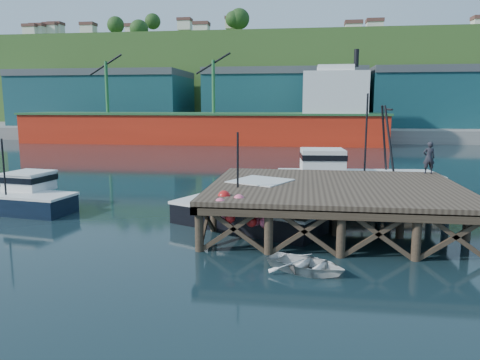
% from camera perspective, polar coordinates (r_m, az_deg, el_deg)
% --- Properties ---
extents(ground, '(300.00, 300.00, 0.00)m').
position_cam_1_polar(ground, '(23.96, -1.97, -5.23)').
color(ground, black).
rests_on(ground, ground).
extents(wharf, '(12.00, 10.00, 2.62)m').
position_cam_1_polar(wharf, '(23.07, 11.51, -1.05)').
color(wharf, brown).
rests_on(wharf, ground).
extents(far_quay, '(160.00, 40.00, 2.00)m').
position_cam_1_polar(far_quay, '(93.07, 5.54, 6.15)').
color(far_quay, gray).
rests_on(far_quay, ground).
extents(warehouse_left, '(32.00, 16.00, 9.00)m').
position_cam_1_polar(warehouse_left, '(96.13, -16.17, 9.21)').
color(warehouse_left, '#17474C').
rests_on(warehouse_left, far_quay).
extents(warehouse_mid, '(28.00, 16.00, 9.00)m').
position_cam_1_polar(warehouse_mid, '(87.94, 5.45, 9.56)').
color(warehouse_mid, '#17474C').
rests_on(warehouse_mid, far_quay).
extents(warehouse_right, '(30.00, 16.00, 9.00)m').
position_cam_1_polar(warehouse_right, '(91.60, 24.78, 8.75)').
color(warehouse_right, '#17474C').
rests_on(warehouse_right, far_quay).
extents(cargo_ship, '(55.50, 10.00, 13.75)m').
position_cam_1_polar(cargo_ship, '(71.99, -2.02, 7.13)').
color(cargo_ship, red).
rests_on(cargo_ship, ground).
extents(hillside, '(220.00, 50.00, 22.00)m').
position_cam_1_polar(hillside, '(123.01, 6.25, 11.55)').
color(hillside, '#2D511E').
rests_on(hillside, ground).
extents(boat_navy, '(6.95, 4.14, 4.17)m').
position_cam_1_polar(boat_navy, '(29.21, -25.31, -1.81)').
color(boat_navy, black).
rests_on(boat_navy, ground).
extents(boat_black, '(8.09, 6.75, 4.71)m').
position_cam_1_polar(boat_black, '(23.08, 1.23, -3.59)').
color(boat_black, black).
rests_on(boat_black, ground).
extents(trawler, '(10.16, 4.33, 6.63)m').
position_cam_1_polar(trawler, '(30.52, 13.66, 0.27)').
color(trawler, '#D3B688').
rests_on(trawler, ground).
extents(dinghy, '(3.56, 3.18, 0.61)m').
position_cam_1_polar(dinghy, '(17.26, 8.10, -10.10)').
color(dinghy, silver).
rests_on(dinghy, ground).
extents(dockworker, '(0.67, 0.46, 1.79)m').
position_cam_1_polar(dockworker, '(28.25, 22.03, 2.54)').
color(dockworker, '#202129').
rests_on(dockworker, wharf).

